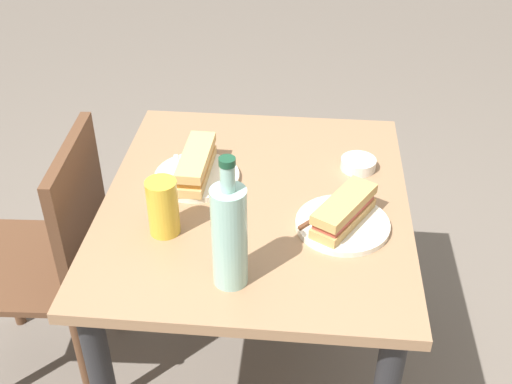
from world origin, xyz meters
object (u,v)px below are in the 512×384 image
Objects in this scene: plate_far at (343,224)px; dining_table at (256,237)px; knife_far at (321,215)px; olive_bowl at (358,164)px; water_bottle at (229,235)px; plate_near at (197,177)px; baguette_sandwich_far at (344,211)px; baguette_sandwich_near at (196,164)px; chair_far at (54,254)px; knife_near at (178,174)px; beer_glass at (163,207)px.

dining_table is at bearing 65.94° from plate_far.
knife_far is 1.45× the size of olive_bowl.
plate_far is 2.37× the size of olive_bowl.
plate_near is at bearing 20.08° from water_bottle.
water_bottle is (-0.21, 0.25, 0.08)m from baguette_sandwich_far.
knife_far is 0.44× the size of water_bottle.
baguette_sandwich_far is at bearing 0.00° from plate_far.
water_bottle is 3.27× the size of olive_bowl.
dining_table is 0.26m from baguette_sandwich_near.
baguette_sandwich_near is 1.09× the size of baguette_sandwich_far.
chair_far is 0.91m from olive_bowl.
knife_near is (-0.01, 0.05, 0.01)m from plate_near.
baguette_sandwich_far is (-0.17, -0.39, 0.04)m from plate_near.
baguette_sandwich_near is at bearing 65.93° from dining_table.
knife_near is at bearing 69.25° from knife_far.
knife_far is 0.27m from olive_bowl.
plate_near is at bearing 65.94° from baguette_sandwich_far.
plate_near is 0.43m from plate_far.
beer_glass is at bearing 97.55° from baguette_sandwich_far.
knife_far reaches higher than plate_far.
plate_near is 2.37× the size of olive_bowl.
chair_far is at bearing 99.25° from knife_near.
knife_near is (0.06, -0.37, 0.26)m from chair_far.
beer_glass is (-0.16, 0.21, 0.20)m from dining_table.
chair_far reaches higher than knife_far.
plate_far reaches higher than dining_table.
chair_far reaches higher than baguette_sandwich_far.
knife_far is at bearing 71.07° from plate_far.
beer_glass reaches higher than knife_near.
beer_glass is (0.16, 0.18, -0.06)m from water_bottle.
plate_far is 0.35m from water_bottle.
baguette_sandwich_near is 1.00× the size of plate_far.
olive_bowl is at bearing -78.03° from plate_near.
baguette_sandwich_far is at bearing -114.06° from baguette_sandwich_near.
baguette_sandwich_far is at bearing -110.53° from knife_near.
knife_far is (-0.08, -0.17, 0.15)m from dining_table.
plate_near is 1.00× the size of baguette_sandwich_near.
water_bottle reaches higher than chair_far.
olive_bowl is (0.32, -0.48, -0.06)m from beer_glass.
dining_table is 0.35m from olive_bowl.
water_bottle is at bearing -119.34° from chair_far.
baguette_sandwich_near is 0.43m from baguette_sandwich_far.
baguette_sandwich_near reaches higher than knife_near.
water_bottle is at bearing -159.92° from plate_near.
plate_near is 0.43m from water_bottle.
plate_near is (0.07, -0.42, 0.25)m from chair_far.
olive_bowl is (0.27, -0.05, -0.03)m from baguette_sandwich_far.
chair_far is at bearing 100.76° from olive_bowl.
dining_table is at bearing 121.91° from olive_bowl.
beer_glass is at bearing 170.54° from plate_near.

